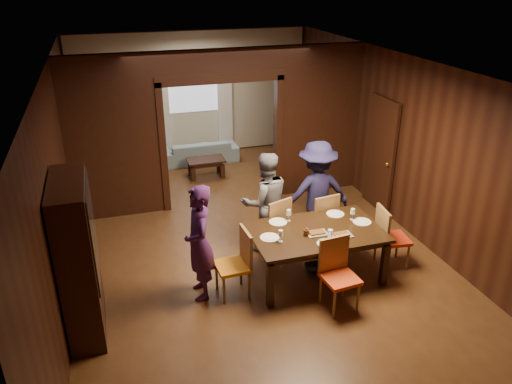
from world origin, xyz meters
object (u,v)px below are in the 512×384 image
object	(u,v)px
chair_near	(340,276)
chair_far_l	(272,224)
sofa	(200,151)
hutch	(78,258)
chair_right	(393,237)
person_purple	(199,243)
person_grey	(265,202)
coffee_table	(206,168)
dining_table	(315,253)
person_navy	(316,193)
chair_left	(232,264)
chair_far_r	(319,219)

from	to	relation	value
chair_near	chair_far_l	bearing A→B (deg)	97.84
sofa	hutch	size ratio (longest dim) A/B	0.87
chair_right	chair_near	world-z (taller)	same
person_purple	chair_near	distance (m)	1.92
person_purple	person_grey	xyz separation A→B (m)	(1.23, 0.93, -0.00)
person_grey	sofa	xyz separation A→B (m)	(-0.23, 4.19, -0.57)
chair_far_l	chair_near	world-z (taller)	same
coffee_table	hutch	xyz separation A→B (m)	(-2.47, -4.42, 0.80)
dining_table	hutch	distance (m)	3.25
person_navy	hutch	bearing A→B (deg)	21.52
dining_table	person_purple	bearing A→B (deg)	178.53
chair_near	hutch	distance (m)	3.30
person_grey	dining_table	size ratio (longest dim) A/B	0.88
person_navy	chair_far_l	distance (m)	0.90
hutch	chair_right	bearing A→B (deg)	1.54
chair_left	chair_far_l	distance (m)	1.28
chair_far_r	chair_right	bearing A→B (deg)	125.42
person_navy	sofa	distance (m)	4.35
person_navy	chair_far_r	size ratio (longest dim) A/B	1.78
person_navy	chair_far_l	world-z (taller)	person_navy
chair_far_r	hutch	size ratio (longest dim) A/B	0.48
person_grey	person_navy	bearing A→B (deg)	179.18
person_navy	coffee_table	world-z (taller)	person_navy
chair_right	chair_far_r	bearing A→B (deg)	50.22
chair_right	chair_far_l	bearing A→B (deg)	66.67
person_purple	chair_left	distance (m)	0.55
hutch	dining_table	bearing A→B (deg)	3.41
person_purple	chair_far_l	bearing A→B (deg)	123.01
chair_far_l	hutch	world-z (taller)	hutch
dining_table	chair_left	distance (m)	1.27
coffee_table	chair_far_r	distance (m)	3.63
dining_table	chair_left	bearing A→B (deg)	-176.43
person_grey	sofa	size ratio (longest dim) A/B	0.94
person_purple	chair_left	bearing A→B (deg)	74.88
person_purple	chair_far_r	distance (m)	2.25
person_navy	person_grey	bearing A→B (deg)	4.67
person_purple	chair_far_l	xyz separation A→B (m)	(1.30, 0.81, -0.34)
dining_table	chair_far_r	xyz separation A→B (m)	(0.41, 0.79, 0.10)
person_purple	coffee_table	size ratio (longest dim) A/B	2.05
person_navy	chair_right	size ratio (longest dim) A/B	1.78
chair_right	chair_far_l	world-z (taller)	same
dining_table	chair_far_r	world-z (taller)	chair_far_r
person_navy	chair_left	size ratio (longest dim) A/B	1.78
person_purple	person_grey	distance (m)	1.54
person_purple	coffee_table	xyz separation A→B (m)	(0.96, 4.19, -0.62)
person_navy	coffee_table	size ratio (longest dim) A/B	2.16
person_grey	person_navy	size ratio (longest dim) A/B	0.95
person_grey	chair_near	bearing A→B (deg)	102.66
sofa	coffee_table	world-z (taller)	sofa
chair_far_r	chair_left	bearing A→B (deg)	19.14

